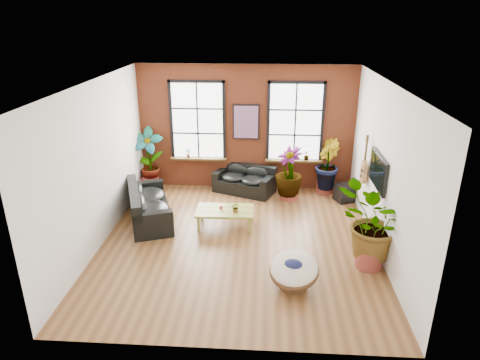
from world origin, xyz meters
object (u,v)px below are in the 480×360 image
(sofa_back, at_px, (245,180))
(sofa_left, at_px, (147,206))
(coffee_table, at_px, (225,212))
(papasan_chair, at_px, (294,270))

(sofa_back, bearing_deg, sofa_left, -117.88)
(sofa_left, xyz_separation_m, coffee_table, (1.93, -0.21, -0.00))
(sofa_left, bearing_deg, papasan_chair, -146.42)
(coffee_table, xyz_separation_m, papasan_chair, (1.50, -2.33, -0.03))
(sofa_left, distance_m, papasan_chair, 4.27)
(coffee_table, relative_size, papasan_chair, 1.18)
(sofa_left, distance_m, coffee_table, 1.94)
(sofa_back, distance_m, sofa_left, 3.00)
(sofa_left, bearing_deg, sofa_back, -69.60)
(papasan_chair, bearing_deg, sofa_left, 160.70)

